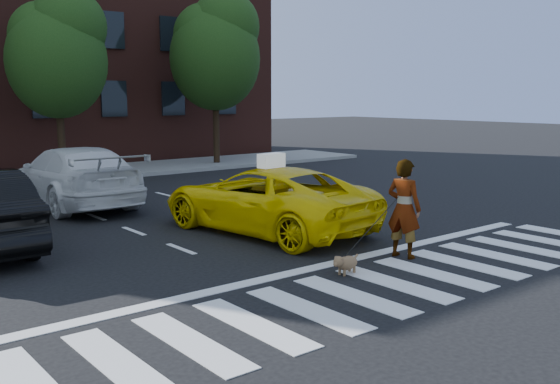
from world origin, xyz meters
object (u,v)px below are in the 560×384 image
white_suv (73,176)px  dog (345,263)px  taxi (266,199)px  tree_right (216,47)px  woman (404,208)px  tree_mid (58,49)px

white_suv → dog: bearing=97.4°
taxi → white_suv: bearing=-77.5°
tree_right → woman: size_ratio=3.96×
white_suv → woman: (2.88, -9.75, 0.12)m
tree_mid → woman: 16.39m
woman → dog: size_ratio=3.03×
woman → dog: (-1.74, -0.16, -0.76)m
tree_mid → taxi: (0.30, -12.33, -4.09)m
tree_mid → white_suv: bearing=-107.5°
tree_right → dog: tree_right is taller
taxi → dog: (-1.10, -3.73, -0.55)m
tree_right → taxi: size_ratio=1.41×
tree_mid → taxi: tree_mid is taller
white_suv → dog: white_suv is taller
tree_right → white_suv: tree_right is taller
tree_mid → dog: size_ratio=11.08×
tree_right → taxi: (-6.70, -12.33, -4.50)m
tree_right → dog: bearing=-115.9°
tree_mid → dog: (-0.80, -16.05, -4.64)m
tree_right → dog: size_ratio=12.02×
taxi → dog: size_ratio=8.55×
woman → white_suv: bearing=5.1°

